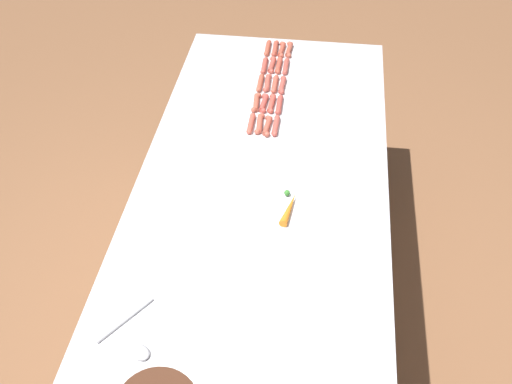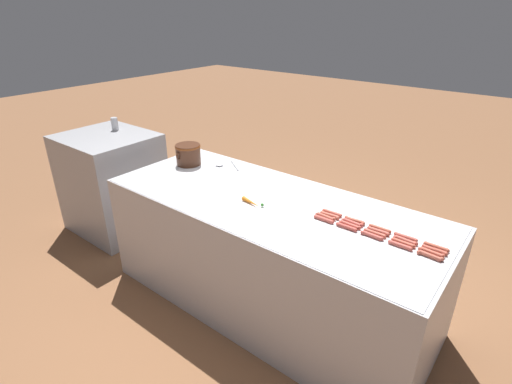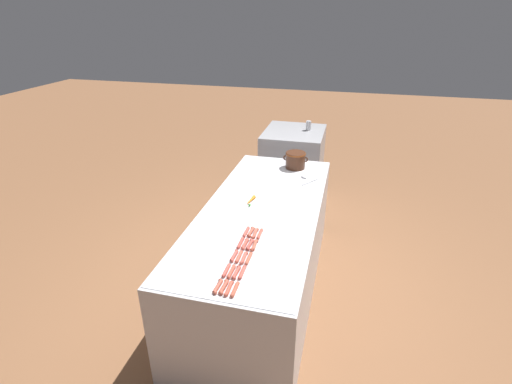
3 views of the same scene
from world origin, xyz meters
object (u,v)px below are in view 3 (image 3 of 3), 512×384
Objects in this scene: hot_dog_6 at (231,272)px; hot_dog_10 at (229,289)px; hot_dog_14 at (255,233)px; bean_pot at (295,159)px; hot_dog_7 at (239,257)px; hot_dog_13 at (250,245)px; hot_dog_12 at (244,258)px; hot_dog_17 at (249,258)px; hot_dog_19 at (260,234)px; hot_dog_0 at (218,286)px; soda_can at (309,126)px; back_cabinet at (293,167)px; serving_spoon at (306,178)px; hot_dog_11 at (236,272)px; carrot at (250,201)px; hot_dog_15 at (235,289)px; hot_dog_1 at (226,270)px; hot_dog_3 at (240,243)px; hot_dog_4 at (246,232)px; hot_dog_16 at (242,272)px; hot_dog_2 at (234,256)px; hot_dog_8 at (245,244)px; hot_dog_18 at (254,245)px; hot_dog_5 at (224,287)px; hot_dog_9 at (251,232)px.

hot_dog_6 is 0.17m from hot_dog_10.
hot_dog_14 is 1.42m from bean_pot.
hot_dog_13 is at bearing 78.39° from hot_dog_7.
hot_dog_13 is at bearing 84.07° from hot_dog_6.
hot_dog_17 is (0.03, 0.00, 0.00)m from hot_dog_12.
hot_dog_12 is 1.00× the size of hot_dog_19.
hot_dog_7 is at bearing -102.27° from hot_dog_19.
hot_dog_0 is 3.13m from soda_can.
back_cabinet is at bearing 92.88° from hot_dog_19.
hot_dog_19 is 1.41m from bean_pot.
hot_dog_7 reaches higher than serving_spoon.
hot_dog_12 is (0.00, 0.16, 0.00)m from hot_dog_11.
hot_dog_10 is 1.00× the size of hot_dog_13.
hot_dog_15 is at bearing -79.54° from carrot.
hot_dog_1 and hot_dog_3 have the same top height.
hot_dog_4 and hot_dog_11 have the same top height.
hot_dog_7 and hot_dog_10 have the same top height.
hot_dog_0 and hot_dog_16 have the same top height.
hot_dog_15 reaches higher than serving_spoon.
hot_dog_8 is at bearing 78.00° from hot_dog_2.
serving_spoon is at bearing 81.57° from hot_dog_11.
hot_dog_6 and hot_dog_13 have the same top height.
hot_dog_11 is at bearing -94.35° from hot_dog_19.
hot_dog_3 is 2.63m from soda_can.
hot_dog_14 is at bearing 89.97° from hot_dog_11.
hot_dog_18 is (0.07, 0.16, 0.00)m from hot_dog_7.
hot_dog_13 and hot_dog_19 have the same top height.
hot_dog_16 is at bearing 67.16° from hot_dog_5.
hot_dog_12 is 1.74m from bean_pot.
hot_dog_0 is 0.53× the size of bean_pot.
hot_dog_4 is 1.00× the size of hot_dog_5.
hot_dog_3 is at bearing -102.06° from hot_dog_9.
hot_dog_0 is 0.17m from hot_dog_11.
hot_dog_16 is at bearing -57.11° from hot_dog_2.
hot_dog_15 is (0.07, -0.01, 0.00)m from hot_dog_5.
serving_spoon is at bearing 79.16° from hot_dog_1.
hot_dog_4 is 0.34m from hot_dog_12.
bean_pot is at bearing 87.25° from hot_dog_12.
hot_dog_14 is 0.53× the size of bean_pot.
hot_dog_5 is (0.03, -0.33, 0.00)m from hot_dog_2.
hot_dog_11 is 0.53× the size of bean_pot.
hot_dog_9 is at bearing -88.85° from back_cabinet.
hot_dog_19 is (0.12, -2.39, 0.40)m from back_cabinet.
hot_dog_11 is 1.00× the size of hot_dog_16.
back_cabinet is at bearing 90.29° from hot_dog_3.
bean_pot is 0.95m from carrot.
hot_dog_8 is at bearing 83.87° from hot_dog_1.
hot_dog_1 is 0.34m from hot_dog_13.
hot_dog_9 is at bearing -92.91° from soda_can.
hot_dog_11 is 1.00× the size of hot_dog_14.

